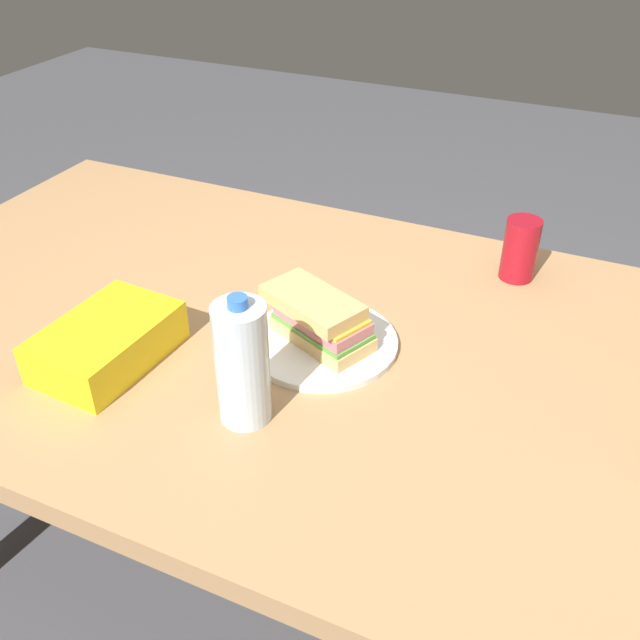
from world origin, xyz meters
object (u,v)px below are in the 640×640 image
at_px(dining_table, 326,379).
at_px(chip_bag, 107,342).
at_px(paper_plate, 320,342).
at_px(water_bottle_tall, 242,363).
at_px(sandwich, 318,318).
at_px(soda_can_red, 520,249).

distance_m(dining_table, chip_bag, 0.38).
bearing_deg(paper_plate, chip_bag, 31.22).
distance_m(chip_bag, water_bottle_tall, 0.28).
height_order(chip_bag, water_bottle_tall, water_bottle_tall).
bearing_deg(paper_plate, water_bottle_tall, 82.50).
bearing_deg(sandwich, chip_bag, 31.55).
relative_size(sandwich, chip_bag, 0.89).
relative_size(paper_plate, sandwich, 1.24).
distance_m(dining_table, water_bottle_tall, 0.29).
bearing_deg(paper_plate, soda_can_red, -125.44).
height_order(paper_plate, sandwich, sandwich).
relative_size(dining_table, soda_can_red, 14.90).
height_order(paper_plate, soda_can_red, soda_can_red).
bearing_deg(dining_table, water_bottle_tall, 82.00).
height_order(dining_table, chip_bag, chip_bag).
xyz_separation_m(soda_can_red, water_bottle_tall, (0.28, 0.56, 0.04)).
xyz_separation_m(dining_table, sandwich, (0.01, 0.02, 0.14)).
relative_size(dining_table, water_bottle_tall, 8.77).
xyz_separation_m(chip_bag, water_bottle_tall, (-0.27, 0.03, 0.06)).
bearing_deg(water_bottle_tall, dining_table, -98.00).
relative_size(dining_table, chip_bag, 7.91).
bearing_deg(chip_bag, water_bottle_tall, 88.11).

